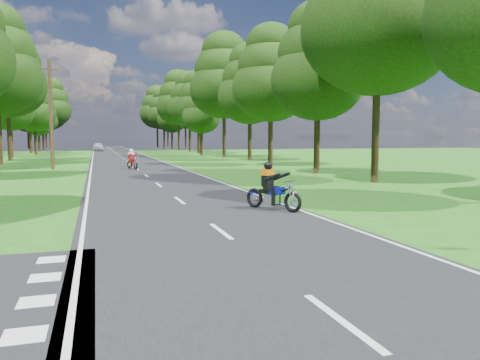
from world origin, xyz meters
name	(u,v)px	position (x,y,z in m)	size (l,w,h in m)	color
ground	(245,250)	(0.00, 0.00, 0.00)	(160.00, 160.00, 0.00)	#205613
main_road	(121,157)	(0.00, 50.00, 0.01)	(7.00, 140.00, 0.02)	black
road_markings	(121,157)	(-0.14, 48.13, 0.02)	(7.40, 140.00, 0.01)	silver
treeline	(126,96)	(1.43, 60.06, 8.25)	(40.00, 115.35, 14.78)	black
telegraph_pole	(51,114)	(-6.00, 28.00, 4.07)	(1.20, 0.26, 8.00)	#382616
rider_near_blue	(273,186)	(2.50, 4.86, 0.80)	(0.62, 1.87, 1.56)	navy
rider_far_red	(132,159)	(-0.37, 26.32, 0.77)	(0.60, 1.81, 1.51)	#B10D10
distant_car	(98,147)	(-2.54, 76.66, 0.78)	(1.81, 4.49, 1.53)	silver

